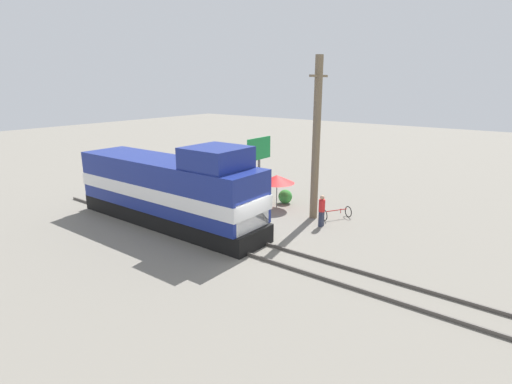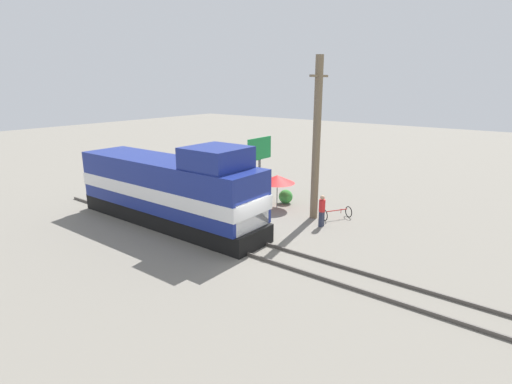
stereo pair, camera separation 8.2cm
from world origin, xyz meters
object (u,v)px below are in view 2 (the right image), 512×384
billboard_sign (260,152)px  bicycle (337,213)px  vendor_umbrella (277,179)px  utility_pole (317,139)px  person_bystander (322,210)px  locomotive (172,191)px

billboard_sign → bicycle: billboard_sign is taller
billboard_sign → vendor_umbrella: bearing=-117.8°
vendor_umbrella → utility_pole: bearing=-97.0°
person_bystander → bicycle: 1.72m
utility_pole → person_bystander: size_ratio=5.12×
billboard_sign → person_bystander: 6.96m
locomotive → utility_pole: utility_pole is taller
vendor_umbrella → bicycle: vendor_umbrella is taller
person_bystander → bicycle: person_bystander is taller
vendor_umbrella → billboard_sign: 2.85m
locomotive → person_bystander: bearing=-54.5°
vendor_umbrella → person_bystander: size_ratio=1.25×
bicycle → person_bystander: bearing=117.1°
vendor_umbrella → bicycle: bearing=-86.4°
utility_pole → vendor_umbrella: utility_pole is taller
locomotive → vendor_umbrella: 6.59m
locomotive → vendor_umbrella: (6.02, -2.68, -0.13)m
utility_pole → vendor_umbrella: 3.91m
locomotive → bicycle: (6.26, -6.64, -1.59)m
utility_pole → vendor_umbrella: (0.35, 2.80, -2.71)m
billboard_sign → person_bystander: bearing=-112.6°
billboard_sign → person_bystander: (-2.55, -6.11, -2.12)m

